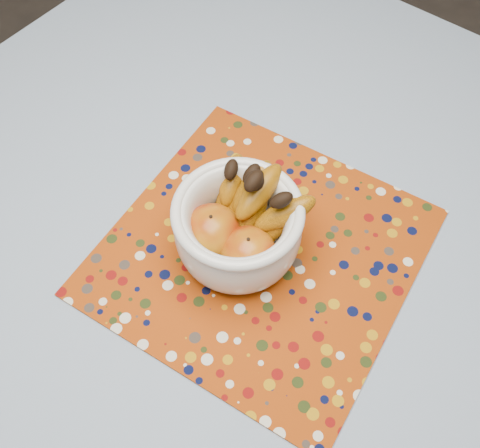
# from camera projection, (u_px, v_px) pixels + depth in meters

# --- Properties ---
(table) EXTENTS (1.20, 1.20, 0.75)m
(table) POSITION_uv_depth(u_px,v_px,m) (247.00, 256.00, 0.97)
(table) COLOR brown
(table) RESTS_ON ground
(tablecloth) EXTENTS (1.32, 1.32, 0.01)m
(tablecloth) POSITION_uv_depth(u_px,v_px,m) (247.00, 231.00, 0.90)
(tablecloth) COLOR slate
(tablecloth) RESTS_ON table
(placemat) EXTENTS (0.49, 0.49, 0.00)m
(placemat) POSITION_uv_depth(u_px,v_px,m) (260.00, 252.00, 0.87)
(placemat) COLOR #903207
(placemat) RESTS_ON tablecloth
(fruit_bowl) EXTENTS (0.22, 0.20, 0.16)m
(fruit_bowl) POSITION_uv_depth(u_px,v_px,m) (242.00, 221.00, 0.82)
(fruit_bowl) COLOR silver
(fruit_bowl) RESTS_ON placemat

